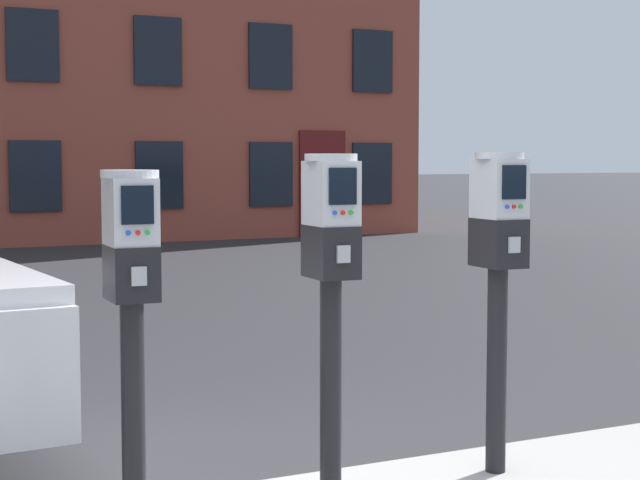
{
  "coord_description": "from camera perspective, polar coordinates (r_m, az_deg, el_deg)",
  "views": [
    {
      "loc": [
        -1.72,
        -3.91,
        1.56
      ],
      "look_at": [
        0.19,
        -0.05,
        1.22
      ],
      "focal_mm": 58.06,
      "sensor_mm": 36.0,
      "label": 1
    }
  ],
  "objects": [
    {
      "name": "parking_meter_twin_adjacent",
      "position": [
        4.24,
        0.61,
        -1.25
      ],
      "size": [
        0.23,
        0.26,
        1.44
      ],
      "rotation": [
        0.0,
        0.0,
        -1.63
      ],
      "color": "black",
      "rests_on": "sidewalk_slab"
    },
    {
      "name": "parking_meter_end_of_row",
      "position": [
        4.68,
        9.8,
        -0.71
      ],
      "size": [
        0.23,
        0.26,
        1.44
      ],
      "rotation": [
        0.0,
        0.0,
        -1.63
      ],
      "color": "black",
      "rests_on": "sidewalk_slab"
    },
    {
      "name": "parking_meter_near_kerb",
      "position": [
        3.93,
        -10.35,
        -2.4
      ],
      "size": [
        0.23,
        0.26,
        1.37
      ],
      "rotation": [
        0.0,
        0.0,
        -1.63
      ],
      "color": "black",
      "rests_on": "sidewalk_slab"
    },
    {
      "name": "townhouse_grey_stucco",
      "position": [
        22.73,
        -8.57,
        12.0
      ],
      "size": [
        8.98,
        6.2,
        9.04
      ],
      "color": "brown",
      "rests_on": "ground_plane"
    }
  ]
}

